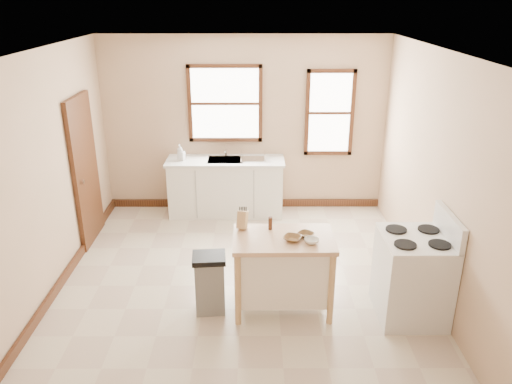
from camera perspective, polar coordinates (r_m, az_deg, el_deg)
floor at (r=6.27m, az=-1.66°, el=-10.64°), size 5.00×5.00×0.00m
ceiling at (r=5.33m, az=-2.00°, el=15.70°), size 5.00×5.00×0.00m
wall_back at (r=8.04m, az=-1.33°, el=7.65°), size 4.50×0.04×2.80m
wall_left at (r=6.14m, az=-23.30°, el=1.30°), size 0.04×5.00×2.80m
wall_right at (r=6.02m, az=20.13°, el=1.37°), size 0.04×5.00×2.80m
window_main at (r=7.95m, az=-3.55°, el=10.04°), size 1.17×0.06×1.22m
window_side at (r=8.06m, az=8.41°, el=8.92°), size 0.77×0.06×1.37m
door_left at (r=7.38m, az=-18.93°, el=2.31°), size 0.06×0.90×2.10m
baseboard_back at (r=8.44m, az=-1.26°, el=-1.26°), size 4.50×0.04×0.12m
baseboard_left at (r=6.68m, az=-21.35°, el=-9.52°), size 0.04×5.00×0.12m
sink_counter at (r=8.05m, az=-3.45°, el=0.61°), size 1.86×0.62×0.92m
faucet at (r=8.03m, az=-3.47°, el=4.87°), size 0.03×0.03×0.22m
soap_bottle_a at (r=7.93m, az=-8.69°, el=4.54°), size 0.11×0.11×0.25m
soap_bottle_b at (r=7.92m, az=-8.51°, el=4.35°), size 0.12×0.12×0.21m
dish_rack at (r=7.86m, az=-0.34°, el=4.04°), size 0.43×0.34×0.10m
kitchen_island at (r=5.66m, az=3.10°, el=-9.24°), size 1.11×0.71×0.90m
knife_block at (r=5.59m, az=-1.56°, el=-3.26°), size 0.13×0.13×0.20m
pepper_grinder at (r=5.58m, az=1.64°, el=-3.59°), size 0.06×0.06×0.15m
bowl_a at (r=5.37m, az=4.18°, el=-5.31°), size 0.25×0.25×0.05m
bowl_b at (r=5.47m, az=5.71°, el=-4.86°), size 0.24×0.24×0.04m
bowl_c at (r=5.33m, az=6.38°, el=-5.58°), size 0.20×0.20×0.05m
trash_bin at (r=5.68m, az=-5.29°, el=-10.34°), size 0.39×0.33×0.70m
gas_stove at (r=5.73m, az=17.54°, el=-8.05°), size 0.77×0.78×1.22m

